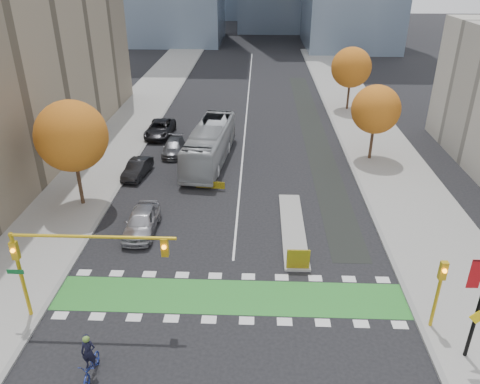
# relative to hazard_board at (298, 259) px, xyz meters

# --- Properties ---
(ground) EXTENTS (300.00, 300.00, 0.00)m
(ground) POSITION_rel_hazard_board_xyz_m (-4.00, -4.20, -0.80)
(ground) COLOR black
(ground) RESTS_ON ground
(sidewalk_west) EXTENTS (7.00, 120.00, 0.15)m
(sidewalk_west) POSITION_rel_hazard_board_xyz_m (-17.50, 15.80, -0.73)
(sidewalk_west) COLOR gray
(sidewalk_west) RESTS_ON ground
(sidewalk_east) EXTENTS (7.00, 120.00, 0.15)m
(sidewalk_east) POSITION_rel_hazard_board_xyz_m (9.50, 15.80, -0.73)
(sidewalk_east) COLOR gray
(sidewalk_east) RESTS_ON ground
(curb_west) EXTENTS (0.30, 120.00, 0.16)m
(curb_west) POSITION_rel_hazard_board_xyz_m (-14.00, 15.80, -0.73)
(curb_west) COLOR gray
(curb_west) RESTS_ON ground
(curb_east) EXTENTS (0.30, 120.00, 0.16)m
(curb_east) POSITION_rel_hazard_board_xyz_m (6.00, 15.80, -0.73)
(curb_east) COLOR gray
(curb_east) RESTS_ON ground
(bike_crossing) EXTENTS (20.00, 3.00, 0.01)m
(bike_crossing) POSITION_rel_hazard_board_xyz_m (-4.00, -2.70, -0.79)
(bike_crossing) COLOR #297E2A
(bike_crossing) RESTS_ON ground
(centre_line) EXTENTS (0.15, 70.00, 0.01)m
(centre_line) POSITION_rel_hazard_board_xyz_m (-4.00, 35.80, -0.80)
(centre_line) COLOR silver
(centre_line) RESTS_ON ground
(bike_lane_paint) EXTENTS (2.50, 50.00, 0.01)m
(bike_lane_paint) POSITION_rel_hazard_board_xyz_m (3.50, 25.80, -0.80)
(bike_lane_paint) COLOR black
(bike_lane_paint) RESTS_ON ground
(median_island) EXTENTS (1.60, 10.00, 0.16)m
(median_island) POSITION_rel_hazard_board_xyz_m (0.00, 4.80, -0.72)
(median_island) COLOR gray
(median_island) RESTS_ON ground
(hazard_board) EXTENTS (1.40, 0.12, 1.30)m
(hazard_board) POSITION_rel_hazard_board_xyz_m (0.00, 0.00, 0.00)
(hazard_board) COLOR yellow
(hazard_board) RESTS_ON median_island
(tree_west) EXTENTS (5.20, 5.20, 8.22)m
(tree_west) POSITION_rel_hazard_board_xyz_m (-16.00, 7.80, 4.82)
(tree_west) COLOR #332114
(tree_west) RESTS_ON ground
(tree_east_near) EXTENTS (4.40, 4.40, 7.08)m
(tree_east_near) POSITION_rel_hazard_board_xyz_m (8.00, 17.80, 4.06)
(tree_east_near) COLOR #332114
(tree_east_near) RESTS_ON ground
(tree_east_far) EXTENTS (4.80, 4.80, 7.65)m
(tree_east_far) POSITION_rel_hazard_board_xyz_m (8.50, 33.80, 4.44)
(tree_east_far) COLOR #332114
(tree_east_far) RESTS_ON ground
(traffic_signal_west) EXTENTS (8.53, 0.56, 5.20)m
(traffic_signal_west) POSITION_rel_hazard_board_xyz_m (-11.93, -4.71, 3.23)
(traffic_signal_west) COLOR #BF9914
(traffic_signal_west) RESTS_ON ground
(traffic_signal_east) EXTENTS (0.35, 0.43, 4.10)m
(traffic_signal_east) POSITION_rel_hazard_board_xyz_m (6.50, -4.71, 1.93)
(traffic_signal_east) COLOR #BF9914
(traffic_signal_east) RESTS_ON ground
(cyclist) EXTENTS (0.73, 2.06, 2.37)m
(cyclist) POSITION_rel_hazard_board_xyz_m (-9.95, -8.48, -0.01)
(cyclist) COLOR navy
(cyclist) RESTS_ON ground
(bus) EXTENTS (4.12, 12.58, 3.44)m
(bus) POSITION_rel_hazard_board_xyz_m (-7.00, 16.69, 0.92)
(bus) COLOR #A0A3A7
(bus) RESTS_ON ground
(parked_car_a) EXTENTS (2.04, 5.02, 1.71)m
(parked_car_a) POSITION_rel_hazard_board_xyz_m (-10.50, 4.03, 0.05)
(parked_car_a) COLOR #A4A3A9
(parked_car_a) RESTS_ON ground
(parked_car_b) EXTENTS (2.07, 4.47, 1.42)m
(parked_car_b) POSITION_rel_hazard_board_xyz_m (-13.00, 13.22, -0.09)
(parked_car_b) COLOR black
(parked_car_b) RESTS_ON ground
(parked_car_c) EXTENTS (2.06, 4.73, 1.35)m
(parked_car_c) POSITION_rel_hazard_board_xyz_m (-10.72, 18.47, -0.12)
(parked_car_c) COLOR #4C4D51
(parked_car_c) RESTS_ON ground
(parked_car_d) EXTENTS (2.71, 5.71, 1.57)m
(parked_car_d) POSITION_rel_hazard_board_xyz_m (-13.00, 23.47, -0.01)
(parked_car_d) COLOR black
(parked_car_d) RESTS_ON ground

